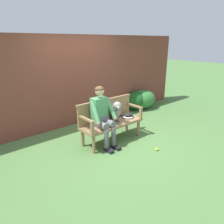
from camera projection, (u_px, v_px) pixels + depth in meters
ground_plane at (112, 140)px, 5.00m from camera, size 40.00×40.00×0.00m
brick_garden_fence at (74, 81)px, 5.78m from camera, size 8.00×0.30×2.39m
hedge_bush_mid_right at (136, 100)px, 7.14m from camera, size 0.75×0.68×0.63m
hedge_bush_far_left at (143, 99)px, 7.30m from camera, size 0.97×0.76×0.63m
garden_bench at (112, 125)px, 4.88m from camera, size 1.51×0.53×0.46m
bench_backrest at (105, 109)px, 4.95m from camera, size 1.55×0.06×0.50m
bench_armrest_left_end at (88, 123)px, 4.29m from camera, size 0.06×0.53×0.28m
bench_armrest_right_end at (137, 109)px, 5.17m from camera, size 0.06×0.53×0.28m
person_seated at (102, 114)px, 4.57m from camera, size 0.56×0.67×1.33m
dog_on_bench at (116, 111)px, 4.87m from camera, size 0.36×0.48×0.49m
tennis_racket at (127, 117)px, 5.18m from camera, size 0.40×0.57×0.03m
baseball_glove at (128, 115)px, 5.22m from camera, size 0.26×0.22×0.09m
tennis_ball at (157, 149)px, 4.53m from camera, size 0.07×0.07×0.07m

